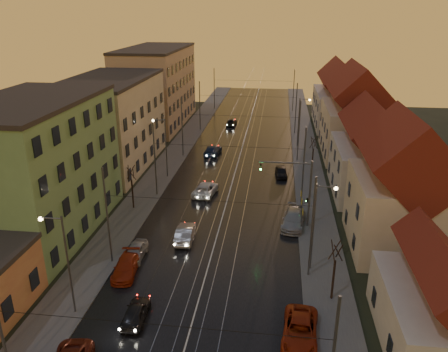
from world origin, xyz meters
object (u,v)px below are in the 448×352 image
at_px(driving_car_1, 185,233).
at_px(parked_left_3, 135,252).
at_px(street_lamp_3, 301,117).
at_px(street_lamp_2, 164,142).
at_px(parked_right_0, 300,330).
at_px(parked_right_1, 294,219).
at_px(traffic_light_mast, 300,185).
at_px(parked_left_2, 126,267).
at_px(driving_car_0, 136,312).
at_px(street_lamp_0, 63,256).
at_px(parked_right_2, 281,172).
at_px(driving_car_2, 206,189).
at_px(driving_car_4, 231,122).
at_px(street_lamp_1, 318,219).
at_px(driving_car_3, 213,150).

xyz_separation_m(driving_car_1, parked_left_3, (-3.77, -3.84, -0.07)).
height_order(street_lamp_3, driving_car_1, street_lamp_3).
distance_m(street_lamp_2, street_lamp_3, 24.24).
bearing_deg(street_lamp_3, parked_right_0, -91.93).
bearing_deg(parked_right_1, traffic_light_mast, 2.60).
relative_size(street_lamp_3, parked_left_2, 1.77).
relative_size(traffic_light_mast, parked_right_1, 1.36).
xyz_separation_m(driving_car_0, parked_right_1, (11.63, 16.22, 0.11)).
xyz_separation_m(street_lamp_0, parked_right_1, (16.65, 16.04, -4.11)).
bearing_deg(parked_right_2, street_lamp_2, -176.11).
relative_size(street_lamp_3, driving_car_2, 1.61).
relative_size(parked_right_0, parked_right_2, 1.36).
relative_size(driving_car_2, driving_car_4, 1.19).
distance_m(street_lamp_3, driving_car_1, 34.69).
height_order(street_lamp_1, parked_left_3, street_lamp_1).
relative_size(driving_car_1, parked_left_2, 0.99).
relative_size(street_lamp_1, parked_right_2, 2.14).
xyz_separation_m(driving_car_3, parked_right_1, (11.76, -22.16, 0.03)).
bearing_deg(driving_car_3, parked_right_1, 122.38).
bearing_deg(street_lamp_0, traffic_light_mast, 43.10).
bearing_deg(street_lamp_0, driving_car_0, -2.01).
height_order(street_lamp_3, parked_left_3, street_lamp_3).
xyz_separation_m(street_lamp_2, street_lamp_3, (18.21, 16.00, 0.00)).
relative_size(driving_car_3, parked_left_2, 1.14).
bearing_deg(parked_left_3, driving_car_2, 75.22).
bearing_deg(parked_right_2, street_lamp_0, -121.16).
distance_m(street_lamp_0, street_lamp_2, 28.00).
xyz_separation_m(parked_left_2, parked_right_0, (14.36, -6.11, 0.05)).
bearing_deg(driving_car_2, parked_left_3, 82.63).
height_order(driving_car_0, driving_car_3, driving_car_3).
bearing_deg(street_lamp_0, driving_car_1, 62.33).
bearing_deg(traffic_light_mast, parked_left_3, -151.17).
relative_size(driving_car_1, parked_left_3, 1.14).
height_order(driving_car_4, parked_right_2, driving_car_4).
relative_size(street_lamp_0, parked_right_0, 1.58).
distance_m(street_lamp_0, driving_car_4, 56.65).
bearing_deg(parked_left_3, driving_car_3, 85.10).
height_order(parked_left_3, parked_right_2, parked_left_3).
bearing_deg(driving_car_0, driving_car_1, -98.26).
bearing_deg(parked_right_0, street_lamp_0, -177.57).
bearing_deg(parked_right_0, traffic_light_mast, 93.28).
xyz_separation_m(street_lamp_3, driving_car_1, (-12.06, -32.27, -4.15)).
relative_size(street_lamp_3, driving_car_4, 1.91).
xyz_separation_m(street_lamp_0, street_lamp_1, (18.21, 8.00, 0.00)).
height_order(parked_right_1, parked_right_2, parked_right_1).
distance_m(street_lamp_0, driving_car_0, 6.57).
bearing_deg(street_lamp_3, parked_right_2, -101.66).
height_order(driving_car_0, driving_car_4, driving_car_4).
bearing_deg(parked_right_1, street_lamp_1, -71.13).
bearing_deg(driving_car_3, driving_car_2, 99.69).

